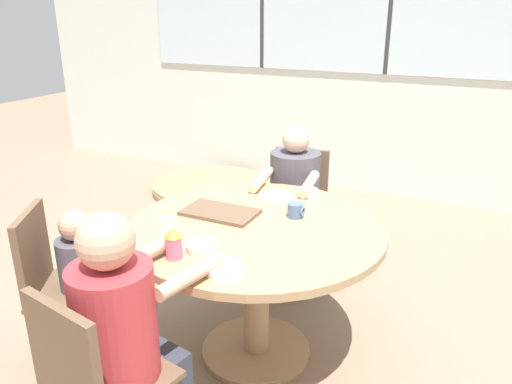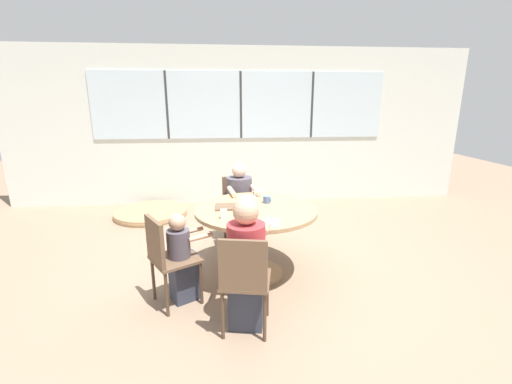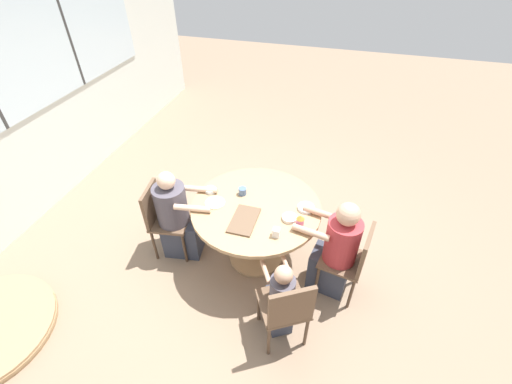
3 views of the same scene
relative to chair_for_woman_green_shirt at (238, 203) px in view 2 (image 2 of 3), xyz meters
The scene contains 18 objects.
ground_plane 1.15m from the chair_for_woman_green_shirt, 81.22° to the right, with size 16.00×16.00×0.00m, color #8C725B.
wall_back_with_windows 2.08m from the chair_for_woman_green_shirt, 85.21° to the left, with size 8.40×0.08×2.80m.
dining_table 1.03m from the chair_for_woman_green_shirt, 81.22° to the right, with size 1.31×1.31×0.77m.
chair_for_woman_green_shirt is the anchor object (origin of this frame).
chair_for_man_blue_shirt 2.02m from the chair_for_woman_green_shirt, 90.95° to the right, with size 0.47×0.47×0.88m.
chair_for_toddler 1.70m from the chair_for_woman_green_shirt, 115.43° to the right, with size 0.55×0.55×0.88m.
person_woman_green_shirt 0.18m from the chair_for_woman_green_shirt, 81.22° to the right, with size 0.42×0.66×1.10m.
person_man_blue_shirt 1.86m from the chair_for_woman_green_shirt, 90.08° to the right, with size 0.41×0.63×1.14m.
person_toddler 1.57m from the chair_for_woman_green_shirt, 112.14° to the right, with size 0.44×0.38×0.88m.
food_tray_dark 1.00m from the chair_for_woman_green_shirt, 94.83° to the right, with size 0.39×0.23×0.02m.
coffee_mug 0.92m from the chair_for_woman_green_shirt, 70.21° to the right, with size 0.09×0.08×0.08m.
sippy_cup 1.52m from the chair_for_woman_green_shirt, 90.55° to the right, with size 0.08×0.08×0.14m.
milk_carton_small 1.35m from the chair_for_woman_green_shirt, 98.18° to the right, with size 0.06×0.06×0.09m.
bowl_white_shallow 1.54m from the chair_for_woman_green_shirt, 80.59° to the right, with size 0.17×0.17×0.03m.
bowl_cereal 0.61m from the chair_for_woman_green_shirt, 63.78° to the right, with size 0.11×0.11×0.04m.
bowl_fruit 1.40m from the chair_for_woman_green_shirt, 87.54° to the right, with size 0.14×0.14×0.03m.
plate_tortillas 0.66m from the chair_for_woman_green_shirt, 82.00° to the right, with size 0.20×0.20×0.01m.
folded_table_stack 1.88m from the chair_for_woman_green_shirt, 141.19° to the left, with size 1.20×1.20×0.09m.
Camera 2 is at (-0.33, -3.46, 1.90)m, focal length 24.00 mm.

